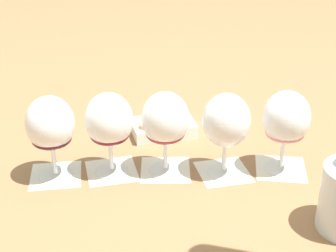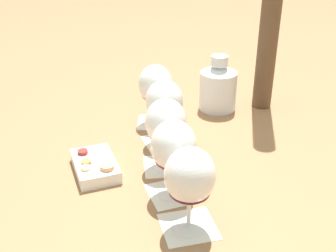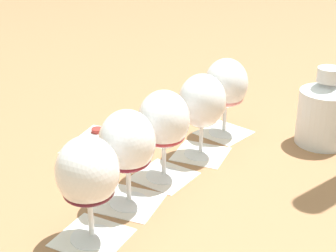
{
  "view_description": "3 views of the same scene",
  "coord_description": "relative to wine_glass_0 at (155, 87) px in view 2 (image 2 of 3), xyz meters",
  "views": [
    {
      "loc": [
        0.65,
        0.67,
        0.57
      ],
      "look_at": [
        -0.0,
        0.0,
        0.11
      ],
      "focal_mm": 55.0,
      "sensor_mm": 36.0,
      "label": 1
    },
    {
      "loc": [
        0.57,
        -0.68,
        0.55
      ],
      "look_at": [
        -0.0,
        0.0,
        0.11
      ],
      "focal_mm": 45.0,
      "sensor_mm": 36.0,
      "label": 2
    },
    {
      "loc": [
        0.87,
        -0.14,
        0.5
      ],
      "look_at": [
        -0.0,
        0.0,
        0.11
      ],
      "focal_mm": 55.0,
      "sensor_mm": 36.0,
      "label": 3
    }
  ],
  "objects": [
    {
      "name": "wine_glass_2",
      "position": [
        0.18,
        -0.17,
        -0.0
      ],
      "size": [
        0.1,
        0.1,
        0.18
      ],
      "color": "white",
      "rests_on": "tasting_card_2"
    },
    {
      "name": "ground_plane",
      "position": [
        0.18,
        -0.16,
        -0.11
      ],
      "size": [
        8.0,
        8.0,
        0.0
      ],
      "primitive_type": "plane",
      "color": "#936642"
    },
    {
      "name": "wine_glass_1",
      "position": [
        0.1,
        -0.08,
        -0.0
      ],
      "size": [
        0.1,
        0.1,
        0.18
      ],
      "color": "white",
      "rests_on": "tasting_card_1"
    },
    {
      "name": "wine_glass_3",
      "position": [
        0.26,
        -0.24,
        -0.0
      ],
      "size": [
        0.1,
        0.1,
        0.18
      ],
      "color": "white",
      "rests_on": "tasting_card_3"
    },
    {
      "name": "tasting_card_3",
      "position": [
        0.26,
        -0.24,
        -0.11
      ],
      "size": [
        0.14,
        0.14,
        0.0
      ],
      "color": "silver",
      "rests_on": "ground_plane"
    },
    {
      "name": "tasting_card_4",
      "position": [
        0.36,
        -0.31,
        -0.11
      ],
      "size": [
        0.15,
        0.15,
        0.0
      ],
      "color": "silver",
      "rests_on": "ground_plane"
    },
    {
      "name": "tasting_card_0",
      "position": [
        0.0,
        0.0,
        -0.11
      ],
      "size": [
        0.15,
        0.15,
        0.0
      ],
      "color": "silver",
      "rests_on": "ground_plane"
    },
    {
      "name": "wine_glass_4",
      "position": [
        0.36,
        -0.31,
        -0.0
      ],
      "size": [
        0.1,
        0.1,
        0.18
      ],
      "color": "white",
      "rests_on": "tasting_card_4"
    },
    {
      "name": "tasting_card_2",
      "position": [
        0.18,
        -0.17,
        -0.11
      ],
      "size": [
        0.15,
        0.15,
        0.0
      ],
      "color": "silver",
      "rests_on": "ground_plane"
    },
    {
      "name": "wine_glass_0",
      "position": [
        0.0,
        0.0,
        0.0
      ],
      "size": [
        0.1,
        0.1,
        0.18
      ],
      "color": "white",
      "rests_on": "tasting_card_0"
    },
    {
      "name": "snack_dish",
      "position": [
        0.07,
        -0.29,
        -0.1
      ],
      "size": [
        0.18,
        0.16,
        0.04
      ],
      "color": "white",
      "rests_on": "ground_plane"
    },
    {
      "name": "ceramic_vase",
      "position": [
        0.08,
        0.2,
        -0.04
      ],
      "size": [
        0.12,
        0.12,
        0.17
      ],
      "color": "silver",
      "rests_on": "ground_plane"
    },
    {
      "name": "tasting_card_1",
      "position": [
        0.1,
        -0.08,
        -0.11
      ],
      "size": [
        0.14,
        0.14,
        0.0
      ],
      "color": "silver",
      "rests_on": "ground_plane"
    }
  ]
}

